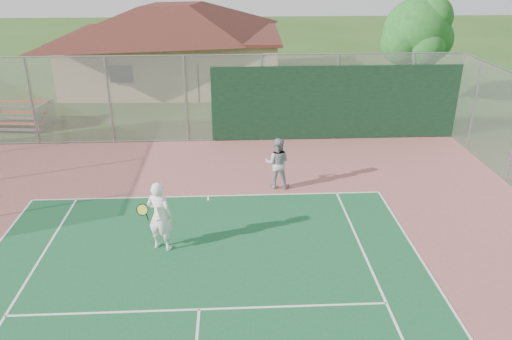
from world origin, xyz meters
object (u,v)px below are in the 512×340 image
(bleachers, at_px, (14,115))
(tree, at_px, (418,34))
(clubhouse, at_px, (174,37))
(player_white_front, at_px, (160,217))
(player_grey_back, at_px, (277,163))

(bleachers, xyz_separation_m, tree, (18.64, 2.84, 2.90))
(clubhouse, bearing_deg, bleachers, -128.60)
(tree, xyz_separation_m, player_white_front, (-10.99, -13.10, -2.52))
(clubhouse, bearing_deg, player_grey_back, -69.84)
(tree, relative_size, player_grey_back, 3.12)
(tree, relative_size, player_white_front, 2.79)
(clubhouse, xyz_separation_m, tree, (12.25, -4.58, 0.74))
(player_white_front, xyz_separation_m, player_grey_back, (3.33, 3.56, -0.11))
(clubhouse, distance_m, tree, 13.10)
(bleachers, relative_size, player_grey_back, 1.77)
(tree, bearing_deg, player_white_front, -130.00)
(tree, bearing_deg, player_grey_back, -128.76)
(clubhouse, height_order, bleachers, clubhouse)
(clubhouse, height_order, tree, clubhouse)
(bleachers, bearing_deg, player_white_front, -46.79)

